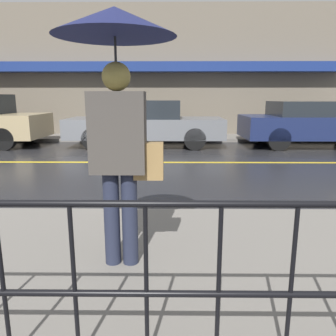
% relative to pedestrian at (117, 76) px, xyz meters
% --- Properties ---
extents(ground_plane, '(80.00, 80.00, 0.00)m').
position_rel_pedestrian_xyz_m(ground_plane, '(-1.77, 4.97, -1.67)').
color(ground_plane, '#262628').
extents(sidewalk_far, '(28.00, 1.71, 0.10)m').
position_rel_pedestrian_xyz_m(sidewalk_far, '(-1.77, 9.39, -1.62)').
color(sidewalk_far, slate).
rests_on(sidewalk_far, ground_plane).
extents(lane_marking, '(25.20, 0.12, 0.01)m').
position_rel_pedestrian_xyz_m(lane_marking, '(-1.77, 4.97, -1.67)').
color(lane_marking, gold).
rests_on(lane_marking, ground_plane).
extents(building_storefront, '(28.00, 0.85, 4.89)m').
position_rel_pedestrian_xyz_m(building_storefront, '(-1.77, 10.36, 0.79)').
color(building_storefront, '#706656').
rests_on(building_storefront, ground_plane).
extents(pedestrian, '(0.94, 0.94, 2.07)m').
position_rel_pedestrian_xyz_m(pedestrian, '(0.00, 0.00, 0.00)').
color(pedestrian, '#23283D').
rests_on(pedestrian, sidewalk_near).
extents(car_grey, '(4.78, 1.76, 1.41)m').
position_rel_pedestrian_xyz_m(car_grey, '(-0.44, 7.61, -0.95)').
color(car_grey, slate).
rests_on(car_grey, ground_plane).
extents(car_navy, '(4.50, 1.91, 1.39)m').
position_rel_pedestrian_xyz_m(car_navy, '(4.86, 7.61, -0.95)').
color(car_navy, '#19234C').
rests_on(car_navy, ground_plane).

